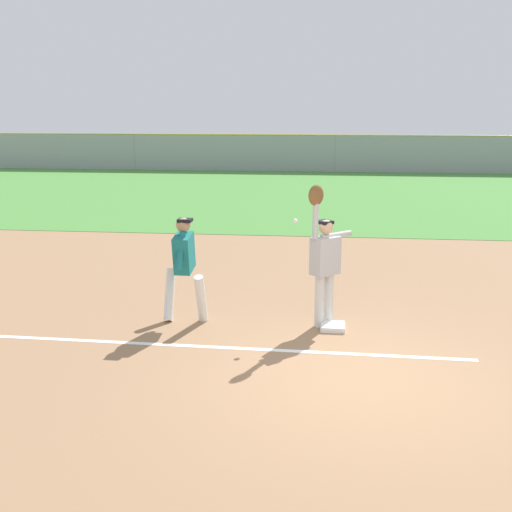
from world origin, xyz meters
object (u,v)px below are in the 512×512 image
Objects in this scene: first_base at (333,327)px; parked_car_white at (270,154)px; baseball at (295,221)px; fielder at (324,258)px; runner at (184,262)px; parked_car_black at (186,153)px; parked_car_green at (349,154)px; parked_car_red at (449,155)px.

first_base is 26.85m from parked_car_white.
baseball is 0.02× the size of parked_car_white.
runner is at bearing 48.84° from fielder.
fielder is 26.66m from parked_car_white.
runner is at bearing -83.52° from parked_car_white.
parked_car_white is at bearing 95.69° from baseball.
parked_car_black and parked_car_green have the same top height.
baseball is at bearing 40.03° from fielder.
first_base is 0.09× the size of parked_car_black.
baseball reaches higher than first_base.
parked_car_white is (-0.87, 26.52, -0.32)m from runner.
first_base is 0.17× the size of fielder.
runner reaches higher than parked_car_white.
first_base is at bearing -1.06° from runner.
first_base is 26.99m from parked_car_green.
parked_car_red is at bearing 5.41° from parked_car_white.
parked_car_black is at bearing 105.80° from baseball.
parked_car_red is (9.00, 26.66, -0.32)m from runner.
parked_car_red is (6.61, 26.78, 0.63)m from first_base.
fielder is 27.47m from parked_car_red.
fielder is at bearing -71.44° from parked_car_black.
parked_car_red is (5.47, -0.18, 0.00)m from parked_car_green.
runner is (-2.39, 0.12, 0.96)m from first_base.
baseball reaches higher than parked_car_green.
parked_car_red is at bearing 74.75° from baseball.
runner is 26.54m from parked_car_white.
parked_car_black and parked_car_red have the same top height.
runner is at bearing -103.37° from parked_car_red.
fielder is 0.51× the size of parked_car_black.
parked_car_white reaches higher than first_base.
parked_car_green is 1.00× the size of parked_car_red.
parked_car_black is at bearing -174.00° from parked_car_white.
parked_car_red is (9.87, 0.14, 0.00)m from parked_car_white.
fielder is 2.23m from runner.
fielder is (-0.16, 0.16, 1.08)m from first_base.
parked_car_green is (1.14, 26.96, 0.63)m from first_base.
parked_car_green is (1.30, 26.80, -0.45)m from fielder.
first_base is 27.73m from parked_car_black.
parked_car_red is (6.77, 26.62, -0.45)m from fielder.
parked_car_green and parked_car_red have the same top height.
baseball reaches higher than parked_car_white.
parked_car_black is 14.69m from parked_car_red.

